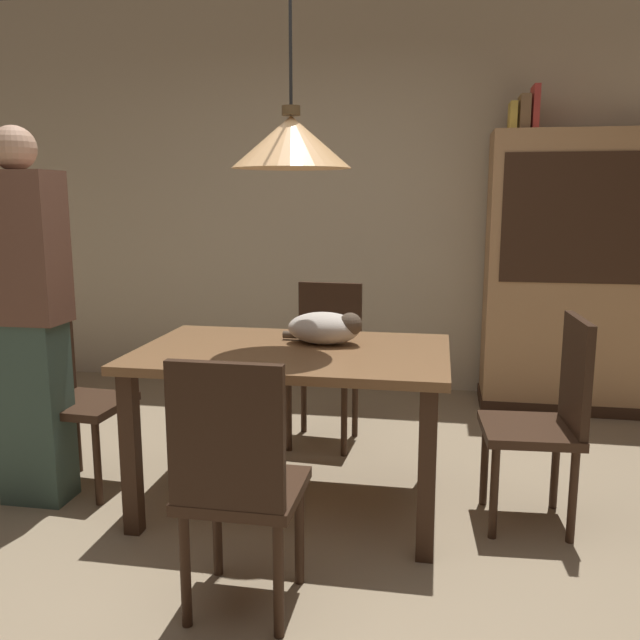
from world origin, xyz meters
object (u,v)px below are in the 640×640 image
Objects in this scene: chair_left_side at (68,387)px; chair_right_side at (549,413)px; cat_sleeping at (326,328)px; pendant_lamp at (291,141)px; person_standing at (27,319)px; book_brown_thick at (524,113)px; book_yellow_short at (512,117)px; book_red_tall at (535,108)px; dining_table at (293,371)px; hutch_bookcase at (571,279)px; chair_far_back at (326,356)px; chair_near_front at (237,477)px.

chair_left_side is 2.26m from chair_right_side.
pendant_lamp reaches higher than cat_sleeping.
book_brown_thick is at bearing 39.34° from person_standing.
chair_right_side is 2.27m from book_yellow_short.
dining_table is at bearing -124.51° from book_red_tall.
chair_right_side is at bearing -0.01° from chair_left_side.
book_red_tall reaches higher than dining_table.
hutch_bookcase is 6.61× the size of book_red_tall.
book_red_tall is (1.09, 1.64, 1.16)m from cat_sleeping.
book_yellow_short is at bearing 40.17° from person_standing.
chair_far_back is (1.13, 0.87, 0.00)m from chair_left_side.
hutch_bookcase is (1.51, 1.77, -0.77)m from pendant_lamp.
pendant_lamp is (0.00, 0.00, 1.01)m from dining_table.
book_brown_thick reaches higher than hutch_bookcase.
pendant_lamp is at bearing 7.63° from person_standing.
pendant_lamp is at bearing -123.02° from book_brown_thick.
book_red_tall is (1.22, 1.77, 1.34)m from dining_table.
book_yellow_short is 0.83× the size of book_brown_thick.
person_standing is at bearing -115.54° from chair_left_side.
book_brown_thick is 0.07m from book_red_tall.
book_red_tall is at bearing 0.00° from book_yellow_short.
chair_far_back is 2.00m from book_yellow_short.
chair_right_side is 4.65× the size of book_yellow_short.
hutch_bookcase is 9.25× the size of book_yellow_short.
chair_left_side is at bearing 179.73° from dining_table.
chair_left_side is at bearing -143.03° from book_red_tall.
chair_near_front is at bearing -112.23° from book_yellow_short.
hutch_bookcase is at bearing -0.29° from book_red_tall.
book_brown_thick reaches higher than book_yellow_short.
hutch_bookcase is 7.71× the size of book_brown_thick.
dining_table is at bearing -90.00° from pendant_lamp.
chair_near_front is at bearing -97.45° from cat_sleeping.
chair_near_front is 3.27m from book_red_tall.
book_red_tall is at bearing 87.08° from chair_right_side.
dining_table is 1.51× the size of chair_far_back.
book_red_tall is (0.07, 0.00, 0.03)m from book_brown_thick.
book_yellow_short is (-0.05, 1.77, 1.43)m from chair_right_side.
dining_table is 0.89m from chair_far_back.
dining_table is 2.34m from hutch_bookcase.
cat_sleeping is 2.14m from hutch_bookcase.
person_standing is at bearing -172.37° from dining_table.
chair_right_side reaches higher than dining_table.
hutch_bookcase is at bearing 77.79° from chair_right_side.
chair_near_front is 0.54× the size of person_standing.
book_yellow_short reaches higher than cat_sleeping.
person_standing is (-1.21, -1.04, 0.37)m from chair_far_back.
person_standing is at bearing -175.93° from chair_right_side.
chair_left_side is at bearing -142.23° from book_brown_thick.
chair_left_side is at bearing -142.40° from chair_far_back.
hutch_bookcase reaches higher than dining_table.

